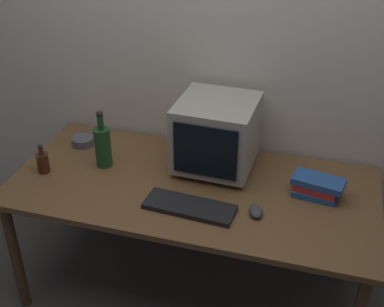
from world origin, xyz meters
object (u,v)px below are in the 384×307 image
Objects in this scene: bottle_short at (43,162)px; book_stack at (317,186)px; keyboard at (190,207)px; cd_spindle at (83,141)px; computer_mouse at (256,211)px; crt_monitor at (216,134)px; bottle_tall at (103,145)px.

bottle_short is 1.36m from book_stack.
cd_spindle is at bearing 155.44° from keyboard.
cd_spindle is at bearing 139.36° from computer_mouse.
computer_mouse is 1.09m from cd_spindle.
bottle_short is (-0.83, -0.29, -0.13)m from crt_monitor.
cd_spindle reaches higher than keyboard.
crt_monitor is at bearing 14.61° from bottle_tall.
computer_mouse is at bearing -51.45° from crt_monitor.
crt_monitor is 4.00× the size of computer_mouse.
book_stack is at bearing 20.65° from computer_mouse.
computer_mouse reaches higher than keyboard.
bottle_short is at bearing -172.44° from book_stack.
keyboard is at bearing -93.86° from crt_monitor.
bottle_tall is 0.28m from cd_spindle.
cd_spindle reaches higher than computer_mouse.
computer_mouse is 0.32× the size of bottle_tall.
book_stack is (1.35, 0.18, -0.01)m from bottle_short.
crt_monitor is 0.78m from cd_spindle.
book_stack reaches higher than cd_spindle.
book_stack is 1.29m from cd_spindle.
keyboard is 0.30m from computer_mouse.
computer_mouse is at bearing -2.53° from bottle_short.
book_stack is (0.55, 0.27, 0.04)m from keyboard.
book_stack reaches higher than keyboard.
keyboard is 0.81m from bottle_short.
crt_monitor is 0.89m from bottle_short.
keyboard is 2.63× the size of bottle_short.
crt_monitor is 0.47m from computer_mouse.
bottle_short is at bearing -151.69° from bottle_tall.
bottle_short reaches higher than computer_mouse.
book_stack is (0.52, -0.11, -0.14)m from crt_monitor.
crt_monitor reaches higher than book_stack.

